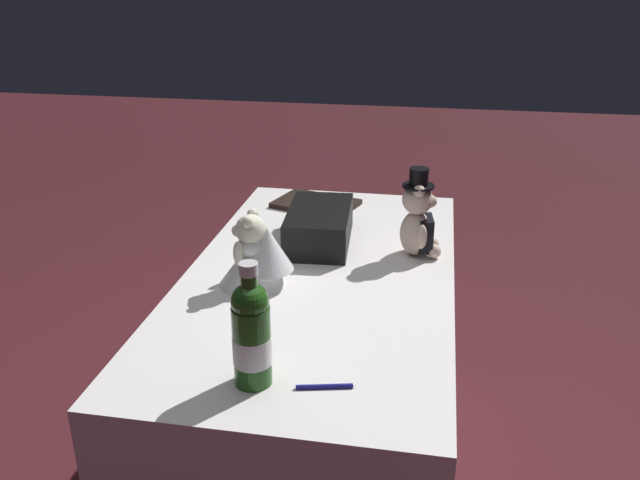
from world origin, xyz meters
TOP-DOWN VIEW (x-y plane):
  - ground_plane at (0.00, 0.00)m, footprint 12.00×12.00m
  - reception_table at (0.00, 0.00)m, footprint 1.45×0.77m
  - teddy_bear_groom at (-0.18, 0.27)m, footprint 0.14×0.13m
  - teddy_bear_bride at (0.11, -0.16)m, footprint 0.19×0.21m
  - champagne_bottle at (0.56, -0.04)m, footprint 0.08×0.08m
  - signing_pen at (0.56, 0.12)m, footprint 0.04×0.13m
  - gift_case_black at (-0.21, -0.04)m, footprint 0.35×0.22m
  - guestbook at (-0.55, -0.11)m, footprint 0.27×0.33m

SIDE VIEW (x-z plane):
  - ground_plane at x=0.00m, z-range 0.00..0.00m
  - reception_table at x=0.00m, z-range 0.00..0.72m
  - signing_pen at x=0.56m, z-range 0.72..0.73m
  - guestbook at x=-0.55m, z-range 0.72..0.73m
  - gift_case_black at x=-0.21m, z-range 0.72..0.83m
  - teddy_bear_bride at x=0.11m, z-range 0.70..0.91m
  - teddy_bear_groom at x=-0.18m, z-range 0.69..0.96m
  - champagne_bottle at x=0.56m, z-range 0.70..0.98m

